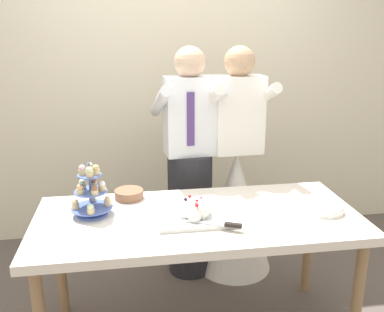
{
  "coord_description": "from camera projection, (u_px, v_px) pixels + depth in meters",
  "views": [
    {
      "loc": [
        -0.36,
        -2.12,
        1.78
      ],
      "look_at": [
        -0.01,
        0.15,
        1.07
      ],
      "focal_mm": 39.67,
      "sensor_mm": 36.0,
      "label": 1
    }
  ],
  "objects": [
    {
      "name": "person_bride",
      "position": [
        235.0,
        196.0,
        3.13
      ],
      "size": [
        0.56,
        0.56,
        1.66
      ],
      "color": "white",
      "rests_on": "ground_plane"
    },
    {
      "name": "person_groom",
      "position": [
        190.0,
        177.0,
        3.04
      ],
      "size": [
        0.5,
        0.52,
        1.66
      ],
      "color": "#232328",
      "rests_on": "ground_plane"
    },
    {
      "name": "main_cake_tray",
      "position": [
        195.0,
        212.0,
        2.3
      ],
      "size": [
        0.42,
        0.36,
        0.12
      ],
      "color": "silver",
      "rests_on": "dessert_table"
    },
    {
      "name": "round_cake",
      "position": [
        129.0,
        196.0,
        2.55
      ],
      "size": [
        0.24,
        0.24,
        0.06
      ],
      "color": "white",
      "rests_on": "dessert_table"
    },
    {
      "name": "cupcake_stand",
      "position": [
        91.0,
        194.0,
        2.32
      ],
      "size": [
        0.23,
        0.23,
        0.31
      ],
      "color": "#4C66B2",
      "rests_on": "dessert_table"
    },
    {
      "name": "rear_wall",
      "position": [
        169.0,
        68.0,
        3.53
      ],
      "size": [
        5.2,
        0.1,
        2.9
      ],
      "primitive_type": "cube",
      "color": "beige",
      "rests_on": "ground_plane"
    },
    {
      "name": "plate_stack",
      "position": [
        325.0,
        208.0,
        2.39
      ],
      "size": [
        0.2,
        0.2,
        0.04
      ],
      "color": "white",
      "rests_on": "dessert_table"
    },
    {
      "name": "dessert_table",
      "position": [
        198.0,
        227.0,
        2.37
      ],
      "size": [
        1.8,
        0.8,
        0.78
      ],
      "color": "silver",
      "rests_on": "ground_plane"
    }
  ]
}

